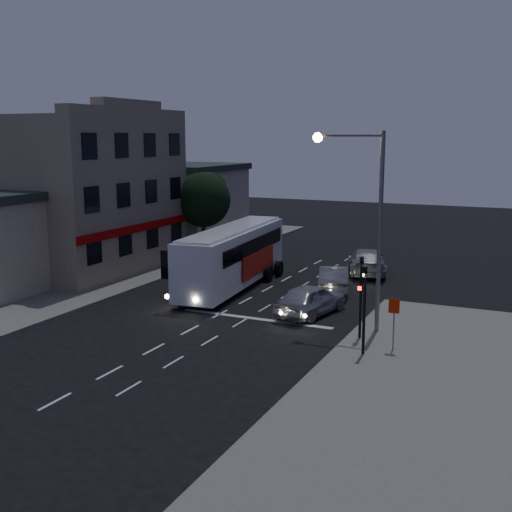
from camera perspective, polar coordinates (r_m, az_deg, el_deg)
The scene contains 15 objects.
ground at distance 31.00m, azimuth -4.96°, elevation -6.08°, with size 120.00×120.00×0.00m, color black.
sidewalk_near at distance 23.56m, azimuth 18.94°, elevation -11.99°, with size 12.00×24.00×0.12m, color slate.
sidewalk_far at distance 44.60m, azimuth -14.47°, elevation -1.14°, with size 12.00×50.00×0.12m, color slate.
road_markings at distance 33.26m, azimuth -0.20°, elevation -4.87°, with size 8.00×30.55×0.01m.
tour_bus at distance 37.82m, azimuth -2.08°, elevation 0.05°, with size 3.51×11.98×3.62m.
car_suv at distance 32.42m, azimuth 4.88°, elevation -3.86°, with size 1.90×4.71×1.61m, color #BABBC0.
car_sedan_a at distance 37.27m, azimuth 6.93°, elevation -2.04°, with size 1.62×4.65×1.53m, color gray.
car_sedan_b at distance 42.55m, azimuth 9.82°, elevation -0.47°, with size 2.31×5.68×1.65m, color #B5B5B5.
traffic_signal_main at distance 28.25m, azimuth 9.31°, elevation -2.76°, with size 0.25×0.35×4.10m.
traffic_signal_side at distance 26.22m, azimuth 9.63°, elevation -3.81°, with size 0.18×0.15×4.10m.
regulatory_sign at distance 27.11m, azimuth 12.16°, elevation -5.22°, with size 0.45×0.12×2.20m.
streetlight at distance 29.11m, azimuth 9.77°, elevation 4.25°, with size 3.32×0.44×9.00m.
main_building at distance 44.49m, azimuth -15.73°, elevation 5.41°, with size 10.12×12.00×11.00m.
low_building_north at distance 54.08m, azimuth -7.02°, elevation 4.70°, with size 9.40×9.40×6.50m.
street_tree at distance 47.02m, azimuth -4.72°, elevation 5.22°, with size 4.00×4.00×6.20m.
Camera 1 is at (14.77, -25.77, 8.88)m, focal length 45.00 mm.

